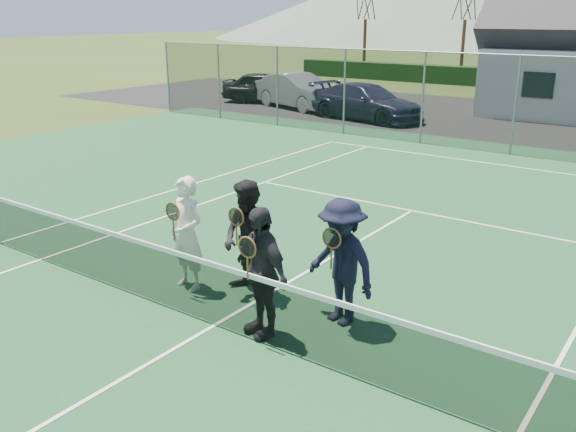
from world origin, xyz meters
name	(u,v)px	position (x,y,z in m)	size (l,w,h in m)	color
ground	(560,125)	(0.00, 20.00, 0.00)	(220.00, 220.00, 0.00)	#2F4619
court_surface	(216,326)	(0.00, 0.00, 0.01)	(30.00, 30.00, 0.02)	#1C4C2B
tarmac_carpark	(461,116)	(-4.00, 20.00, 0.01)	(40.00, 12.00, 0.01)	black
car_a	(268,87)	(-13.30, 18.48, 0.75)	(1.78, 4.42, 1.50)	black
car_b	(298,91)	(-11.00, 17.78, 0.79)	(1.67, 4.79, 1.58)	gray
car_c	(367,102)	(-6.86, 16.77, 0.73)	(2.04, 5.02, 1.46)	#1A1B35
court_markings	(216,325)	(0.00, 0.00, 0.02)	(11.03, 23.83, 0.01)	white
tennis_net	(214,291)	(0.00, 0.00, 0.54)	(11.68, 0.08, 1.10)	slate
perimeter_fence	(515,105)	(0.00, 13.50, 1.52)	(30.07, 0.07, 3.02)	slate
player_a	(187,234)	(-1.18, 0.69, 0.92)	(0.70, 0.54, 1.80)	white
player_b	(249,239)	(-0.25, 1.06, 0.92)	(0.99, 0.84, 1.80)	black
player_c	(261,272)	(0.65, 0.20, 0.92)	(1.14, 0.73, 1.80)	#232328
player_d	(341,262)	(1.34, 1.11, 0.92)	(1.29, 0.94, 1.80)	black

